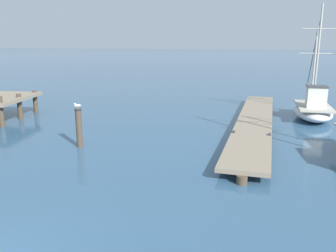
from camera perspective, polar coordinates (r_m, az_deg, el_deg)
name	(u,v)px	position (r m, az deg, el deg)	size (l,w,h in m)	color
floating_dock	(255,121)	(19.55, 13.87, 0.87)	(2.45, 16.63, 0.53)	gray
fishing_boat_0	(313,109)	(22.58, 22.47, 2.57)	(2.16, 5.92, 6.59)	silver
mooring_piling	(79,127)	(15.78, -14.22, -0.20)	(0.30, 0.30, 1.70)	#4C3D2D
perched_seagull	(78,105)	(15.59, -14.41, 3.25)	(0.31, 0.30, 0.27)	gold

